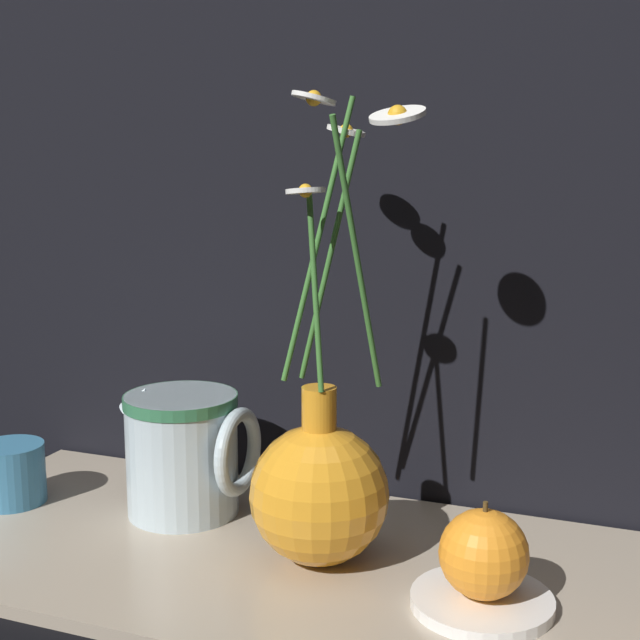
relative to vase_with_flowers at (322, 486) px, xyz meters
The scene contains 7 objects.
ground_plane 0.08m from the vase_with_flowers, 152.46° to the left, with size 6.00×6.00×0.00m, color black.
shelf 0.08m from the vase_with_flowers, 152.46° to the left, with size 0.82×0.34×0.01m.
vase_with_flowers is the anchor object (origin of this frame).
yellow_mug 0.36m from the vase_with_flowers, behind, with size 0.08×0.07×0.06m.
ceramic_pitcher 0.18m from the vase_with_flowers, 162.15° to the left, with size 0.14×0.12×0.14m.
saucer_plate 0.17m from the vase_with_flowers, 11.52° to the right, with size 0.12×0.12×0.01m.
orange_fruit 0.16m from the vase_with_flowers, 11.52° to the right, with size 0.07×0.07×0.08m.
Camera 1 is at (0.27, -0.70, 0.38)m, focal length 50.00 mm.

